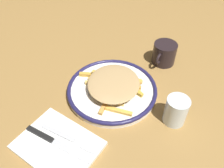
{
  "coord_description": "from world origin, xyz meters",
  "views": [
    {
      "loc": [
        0.44,
        0.29,
        0.55
      ],
      "look_at": [
        0.0,
        0.0,
        0.04
      ],
      "focal_mm": 36.3,
      "sensor_mm": 36.0,
      "label": 1
    }
  ],
  "objects_px": {
    "napkin": "(58,145)",
    "fork": "(68,138)",
    "plate": "(112,90)",
    "water_glass": "(176,111)",
    "knife": "(52,140)",
    "coffee_mug": "(164,53)",
    "fries_heap": "(114,84)"
  },
  "relations": [
    {
      "from": "napkin",
      "to": "knife",
      "type": "relative_size",
      "value": 1.02
    },
    {
      "from": "fork",
      "to": "water_glass",
      "type": "distance_m",
      "value": 0.31
    },
    {
      "from": "coffee_mug",
      "to": "water_glass",
      "type": "bearing_deg",
      "value": 31.5
    },
    {
      "from": "knife",
      "to": "coffee_mug",
      "type": "relative_size",
      "value": 1.86
    },
    {
      "from": "knife",
      "to": "fries_heap",
      "type": "bearing_deg",
      "value": 172.85
    },
    {
      "from": "water_glass",
      "to": "napkin",
      "type": "bearing_deg",
      "value": -40.87
    },
    {
      "from": "fries_heap",
      "to": "coffee_mug",
      "type": "bearing_deg",
      "value": 164.71
    },
    {
      "from": "fries_heap",
      "to": "knife",
      "type": "relative_size",
      "value": 1.21
    },
    {
      "from": "napkin",
      "to": "water_glass",
      "type": "bearing_deg",
      "value": 139.13
    },
    {
      "from": "napkin",
      "to": "coffee_mug",
      "type": "bearing_deg",
      "value": 170.9
    },
    {
      "from": "plate",
      "to": "napkin",
      "type": "height_order",
      "value": "plate"
    },
    {
      "from": "napkin",
      "to": "knife",
      "type": "bearing_deg",
      "value": -84.73
    },
    {
      "from": "water_glass",
      "to": "fork",
      "type": "bearing_deg",
      "value": -42.72
    },
    {
      "from": "plate",
      "to": "fork",
      "type": "relative_size",
      "value": 1.69
    },
    {
      "from": "napkin",
      "to": "knife",
      "type": "xyz_separation_m",
      "value": [
        0.0,
        -0.02,
        0.01
      ]
    },
    {
      "from": "fork",
      "to": "napkin",
      "type": "bearing_deg",
      "value": -22.4
    },
    {
      "from": "water_glass",
      "to": "coffee_mug",
      "type": "height_order",
      "value": "water_glass"
    },
    {
      "from": "fork",
      "to": "coffee_mug",
      "type": "xyz_separation_m",
      "value": [
        -0.47,
        0.07,
        0.03
      ]
    },
    {
      "from": "plate",
      "to": "napkin",
      "type": "xyz_separation_m",
      "value": [
        0.25,
        -0.01,
        -0.01
      ]
    },
    {
      "from": "plate",
      "to": "knife",
      "type": "xyz_separation_m",
      "value": [
        0.25,
        -0.03,
        0.0
      ]
    },
    {
      "from": "plate",
      "to": "fork",
      "type": "height_order",
      "value": "plate"
    },
    {
      "from": "napkin",
      "to": "fork",
      "type": "relative_size",
      "value": 1.22
    },
    {
      "from": "knife",
      "to": "water_glass",
      "type": "distance_m",
      "value": 0.36
    },
    {
      "from": "plate",
      "to": "water_glass",
      "type": "bearing_deg",
      "value": 92.25
    },
    {
      "from": "coffee_mug",
      "to": "plate",
      "type": "bearing_deg",
      "value": -16.28
    },
    {
      "from": "fries_heap",
      "to": "knife",
      "type": "distance_m",
      "value": 0.26
    },
    {
      "from": "fork",
      "to": "coffee_mug",
      "type": "distance_m",
      "value": 0.47
    },
    {
      "from": "napkin",
      "to": "fork",
      "type": "xyz_separation_m",
      "value": [
        -0.03,
        0.01,
        0.01
      ]
    },
    {
      "from": "fork",
      "to": "knife",
      "type": "xyz_separation_m",
      "value": [
        0.03,
        -0.03,
        0.0
      ]
    },
    {
      "from": "knife",
      "to": "water_glass",
      "type": "height_order",
      "value": "water_glass"
    },
    {
      "from": "fries_heap",
      "to": "water_glass",
      "type": "bearing_deg",
      "value": 91.54
    },
    {
      "from": "plate",
      "to": "fork",
      "type": "distance_m",
      "value": 0.22
    }
  ]
}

